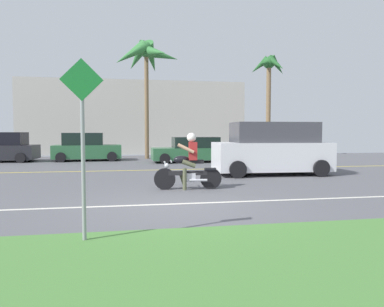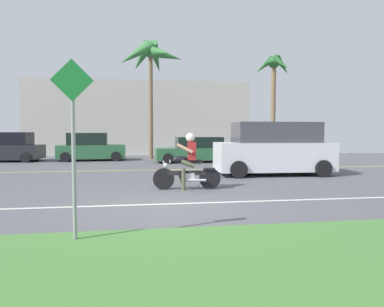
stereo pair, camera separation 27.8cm
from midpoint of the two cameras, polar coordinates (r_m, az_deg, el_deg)
ground at (r=11.30m, az=-4.99°, el=-5.24°), size 56.00×30.00×0.04m
grass_median at (r=4.47m, az=3.78°, el=-18.22°), size 56.00×3.80×0.06m
lane_line_near at (r=8.47m, az=-3.20°, el=-7.99°), size 50.40×0.12×0.01m
lane_line_far at (r=16.00m, az=-6.55°, el=-2.62°), size 50.40×0.12×0.01m
motorcyclist at (r=10.50m, az=-1.32°, el=-1.93°), size 1.99×0.65×1.66m
suv_nearby at (r=14.51m, az=12.11°, el=0.64°), size 4.73×2.26×2.07m
parked_car_0 at (r=23.08m, az=-28.57°, el=0.76°), size 4.16×2.16×1.68m
parked_car_1 at (r=22.06m, az=-16.83°, el=0.88°), size 3.96×2.15×1.64m
parked_car_2 at (r=20.08m, az=-0.34°, el=0.51°), size 4.38×1.87×1.41m
palm_tree_0 at (r=23.34m, az=-7.74°, el=14.93°), size 4.15×3.95×7.56m
palm_tree_1 at (r=25.84m, az=11.86°, el=12.30°), size 2.62×2.76×7.02m
street_sign at (r=5.57m, az=-18.39°, el=3.14°), size 0.62×0.06×2.75m
building_far at (r=29.16m, az=-9.36°, el=5.55°), size 16.98×4.00×5.59m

